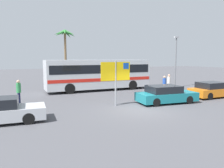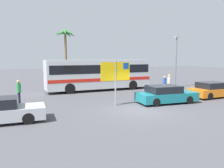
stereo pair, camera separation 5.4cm
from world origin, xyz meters
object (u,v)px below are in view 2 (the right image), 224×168
(bus_front_coach, at_px, (99,73))
(car_teal, at_px, (166,95))
(car_orange, at_px, (213,90))
(pedestrian_by_bus, at_px, (19,90))
(ferry_sign, at_px, (116,73))
(pedestrian_crossing_lot, at_px, (164,84))
(pedestrian_near_sign, at_px, (169,82))

(bus_front_coach, bearing_deg, car_teal, -74.85)
(car_orange, bearing_deg, pedestrian_by_bus, 167.16)
(bus_front_coach, height_order, pedestrian_by_bus, bus_front_coach)
(ferry_sign, relative_size, car_teal, 0.69)
(car_teal, distance_m, pedestrian_by_bus, 10.86)
(ferry_sign, relative_size, pedestrian_crossing_lot, 1.83)
(bus_front_coach, bearing_deg, pedestrian_near_sign, -35.49)
(pedestrian_by_bus, bearing_deg, car_teal, -179.67)
(bus_front_coach, bearing_deg, car_orange, -46.76)
(ferry_sign, bearing_deg, pedestrian_by_bus, 152.92)
(bus_front_coach, relative_size, pedestrian_by_bus, 6.09)
(bus_front_coach, height_order, pedestrian_crossing_lot, bus_front_coach)
(pedestrian_by_bus, relative_size, pedestrian_crossing_lot, 1.03)
(bus_front_coach, bearing_deg, ferry_sign, -101.83)
(car_orange, distance_m, car_teal, 5.24)
(bus_front_coach, distance_m, car_orange, 10.94)
(bus_front_coach, distance_m, ferry_sign, 7.73)
(car_orange, xyz_separation_m, pedestrian_near_sign, (-1.65, 3.79, 0.42))
(car_orange, bearing_deg, bus_front_coach, 133.91)
(ferry_sign, height_order, pedestrian_crossing_lot, ferry_sign)
(car_teal, relative_size, pedestrian_by_bus, 2.57)
(car_orange, relative_size, pedestrian_crossing_lot, 2.38)
(pedestrian_crossing_lot, relative_size, pedestrian_near_sign, 0.98)
(bus_front_coach, relative_size, pedestrian_crossing_lot, 6.27)
(car_teal, bearing_deg, bus_front_coach, 110.37)
(ferry_sign, xyz_separation_m, pedestrian_near_sign, (7.38, 3.41, -1.27))
(car_teal, height_order, pedestrian_crossing_lot, pedestrian_crossing_lot)
(ferry_sign, distance_m, pedestrian_by_bus, 7.21)
(ferry_sign, bearing_deg, car_teal, -9.64)
(pedestrian_by_bus, height_order, pedestrian_crossing_lot, pedestrian_by_bus)
(ferry_sign, distance_m, car_teal, 4.22)
(bus_front_coach, height_order, ferry_sign, ferry_sign)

